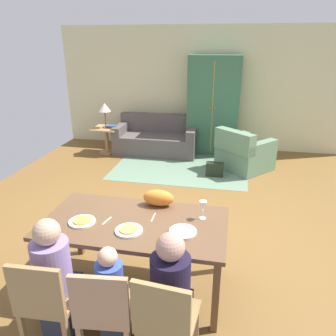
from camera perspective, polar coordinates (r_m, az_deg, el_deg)
name	(u,v)px	position (r m, az deg, el deg)	size (l,w,h in m)	color
ground_plane	(179,208)	(4.97, 1.88, -7.01)	(6.64, 6.30, 0.02)	brown
back_wall	(203,89)	(7.62, 6.20, 13.67)	(6.64, 0.10, 2.70)	beige
dining_table	(135,228)	(3.17, -5.83, -10.42)	(1.74, 0.92, 0.76)	brown
plate_near_man	(82,222)	(3.20, -14.86, -9.09)	(0.25, 0.25, 0.02)	white
pizza_near_man	(82,220)	(3.19, -14.88, -8.86)	(0.17, 0.17, 0.01)	gold
plate_near_child	(129,230)	(2.98, -6.91, -10.85)	(0.25, 0.25, 0.02)	silver
pizza_near_child	(129,229)	(2.98, -6.92, -10.60)	(0.17, 0.17, 0.01)	#D5924B
plate_near_woman	(183,232)	(2.95, 2.62, -11.09)	(0.25, 0.25, 0.02)	silver
wine_glass	(203,206)	(3.12, 6.18, -6.70)	(0.07, 0.07, 0.19)	silver
fork	(107,221)	(3.17, -10.72, -9.10)	(0.02, 0.15, 0.01)	silver
knife	(153,217)	(3.18, -2.62, -8.66)	(0.01, 0.17, 0.01)	silver
dining_chair_man	(46,299)	(2.87, -20.60, -20.68)	(0.44, 0.44, 0.87)	#9F7B4B
person_man	(57,281)	(2.97, -18.96, -18.26)	(0.30, 0.41, 1.11)	#374057
dining_chair_child	(105,308)	(2.68, -10.99, -23.00)	(0.47, 0.47, 0.87)	tan
person_child	(112,298)	(2.84, -9.80, -21.53)	(0.22, 0.30, 0.92)	#324256
dining_chair_woman	(166,318)	(2.58, -0.44, -24.82)	(0.46, 0.46, 0.87)	#9F7F4C
person_woman	(172,298)	(2.68, 0.63, -21.90)	(0.30, 0.41, 1.11)	#2F2C42
cat	(158,198)	(3.36, -1.68, -5.28)	(0.32, 0.16, 0.17)	orange
area_rug	(180,167)	(6.49, 2.20, 0.12)	(2.60, 1.80, 0.01)	slate
couch	(157,139)	(7.32, -1.98, 5.07)	(1.80, 0.86, 0.82)	#544C4A
armchair	(243,154)	(6.47, 13.11, 2.45)	(1.21, 1.21, 0.82)	slate
armoire	(213,106)	(7.26, 7.99, 10.81)	(1.10, 0.59, 2.10)	#376A4A
side_table	(107,136)	(7.39, -10.75, 5.46)	(0.56, 0.56, 0.58)	#B08252
table_lamp	(105,108)	(7.25, -11.09, 10.27)	(0.26, 0.26, 0.54)	#4F4742
book_lower	(115,127)	(7.31, -9.24, 7.15)	(0.22, 0.16, 0.03)	#9E3827
book_upper	(112,126)	(7.28, -9.78, 7.29)	(0.22, 0.16, 0.03)	#314C86
handbag	(215,169)	(6.10, 8.20, -0.25)	(0.32, 0.16, 0.26)	black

